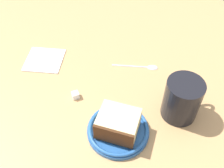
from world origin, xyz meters
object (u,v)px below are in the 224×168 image
at_px(tea_mug, 182,99).
at_px(folded_napkin, 44,60).
at_px(small_plate, 118,130).
at_px(sugar_cube, 76,95).
at_px(cake_slice, 118,124).
at_px(teaspoon, 145,66).

bearing_deg(tea_mug, folded_napkin, 79.72).
height_order(small_plate, tea_mug, tea_mug).
bearing_deg(folded_napkin, sugar_cube, -125.87).
xyz_separation_m(small_plate, sugar_cube, (0.07, 0.13, -0.00)).
bearing_deg(folded_napkin, tea_mug, -100.28).
bearing_deg(cake_slice, teaspoon, -2.96).
height_order(small_plate, folded_napkin, small_plate).
xyz_separation_m(teaspoon, folded_napkin, (-0.06, 0.29, -0.00)).
bearing_deg(tea_mug, cake_slice, 128.56).
bearing_deg(teaspoon, folded_napkin, 101.57).
height_order(small_plate, cake_slice, cake_slice).
height_order(tea_mug, folded_napkin, tea_mug).
relative_size(cake_slice, tea_mug, 0.85).
xyz_separation_m(tea_mug, sugar_cube, (-0.03, 0.26, -0.05)).
distance_m(tea_mug, teaspoon, 0.18).
bearing_deg(teaspoon, tea_mug, -139.17).
xyz_separation_m(cake_slice, folded_napkin, (0.17, 0.27, -0.04)).
bearing_deg(small_plate, sugar_cube, 63.07).
distance_m(small_plate, cake_slice, 0.03).
xyz_separation_m(small_plate, folded_napkin, (0.17, 0.27, -0.01)).
distance_m(cake_slice, teaspoon, 0.23).
distance_m(teaspoon, sugar_cube, 0.22).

